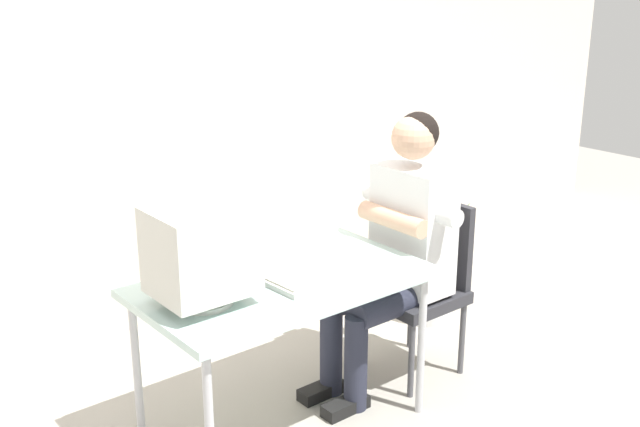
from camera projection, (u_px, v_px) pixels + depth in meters
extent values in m
plane|color=#9E998E|center=(285.00, 426.00, 3.55)|extent=(12.00, 12.00, 0.00)
cube|color=beige|center=(174.00, 60.00, 4.30)|extent=(8.00, 0.10, 3.00)
cylinder|color=#B7B7BC|center=(421.00, 345.00, 3.56)|extent=(0.04, 0.04, 0.69)
cylinder|color=#B7B7BC|center=(137.00, 372.00, 3.32)|extent=(0.04, 0.04, 0.69)
cylinder|color=#B7B7BC|center=(338.00, 303.00, 4.00)|extent=(0.04, 0.04, 0.69)
cube|color=silver|center=(283.00, 282.00, 3.33)|extent=(1.25, 0.71, 0.04)
cylinder|color=silver|center=(203.00, 301.00, 3.08)|extent=(0.24, 0.24, 0.02)
cylinder|color=silver|center=(203.00, 295.00, 3.07)|extent=(0.06, 0.06, 0.03)
cube|color=silver|center=(201.00, 250.00, 3.01)|extent=(0.37, 0.33, 0.35)
cube|color=black|center=(242.00, 240.00, 3.12)|extent=(0.01, 0.28, 0.28)
cube|color=silver|center=(279.00, 278.00, 3.29)|extent=(0.19, 0.41, 0.02)
cube|color=beige|center=(279.00, 275.00, 3.29)|extent=(0.17, 0.37, 0.01)
cylinder|color=#4C4C51|center=(411.00, 360.00, 3.73)|extent=(0.03, 0.03, 0.39)
cylinder|color=#4C4C51|center=(462.00, 338.00, 3.95)|extent=(0.03, 0.03, 0.39)
cylinder|color=#4C4C51|center=(361.00, 333.00, 4.00)|extent=(0.03, 0.03, 0.39)
cylinder|color=#4C4C51|center=(411.00, 314.00, 4.22)|extent=(0.03, 0.03, 0.39)
cube|color=#2D2D33|center=(413.00, 295.00, 3.90)|extent=(0.43, 0.43, 0.06)
cube|color=#2D2D33|center=(441.00, 240.00, 3.94)|extent=(0.04, 0.38, 0.43)
cube|color=silver|center=(412.00, 228.00, 3.78)|extent=(0.22, 0.40, 0.62)
sphere|color=tan|center=(413.00, 138.00, 3.63)|extent=(0.21, 0.21, 0.21)
sphere|color=black|center=(418.00, 133.00, 3.64)|extent=(0.20, 0.20, 0.20)
cylinder|color=#262838|center=(391.00, 304.00, 3.68)|extent=(0.44, 0.14, 0.14)
cylinder|color=#262838|center=(366.00, 292.00, 3.81)|extent=(0.44, 0.14, 0.14)
cylinder|color=#262838|center=(356.00, 363.00, 3.62)|extent=(0.11, 0.11, 0.47)
cylinder|color=#262838|center=(331.00, 349.00, 3.75)|extent=(0.11, 0.11, 0.47)
cube|color=black|center=(346.00, 406.00, 3.65)|extent=(0.24, 0.09, 0.06)
cube|color=black|center=(321.00, 391.00, 3.78)|extent=(0.24, 0.09, 0.06)
cylinder|color=silver|center=(446.00, 216.00, 3.56)|extent=(0.09, 0.14, 0.09)
cylinder|color=silver|center=(378.00, 194.00, 3.90)|extent=(0.09, 0.14, 0.09)
cylinder|color=tan|center=(392.00, 219.00, 3.67)|extent=(0.09, 0.40, 0.09)
cylinder|color=silver|center=(427.00, 297.00, 4.59)|extent=(0.29, 0.29, 0.27)
cylinder|color=brown|center=(429.00, 260.00, 4.51)|extent=(0.04, 0.04, 0.20)
cone|color=#3B842F|center=(447.00, 227.00, 4.53)|extent=(0.37, 0.12, 0.25)
cone|color=#3B842F|center=(424.00, 221.00, 4.56)|extent=(0.20, 0.32, 0.33)
cone|color=#3B842F|center=(412.00, 224.00, 4.52)|extent=(0.15, 0.34, 0.31)
cone|color=#3B842F|center=(407.00, 236.00, 4.44)|extent=(0.36, 0.26, 0.25)
cone|color=#3B842F|center=(421.00, 237.00, 4.36)|extent=(0.36, 0.20, 0.28)
cone|color=#3B842F|center=(439.00, 235.00, 4.34)|extent=(0.19, 0.34, 0.32)
cone|color=#3B842F|center=(448.00, 226.00, 4.43)|extent=(0.23, 0.26, 0.36)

